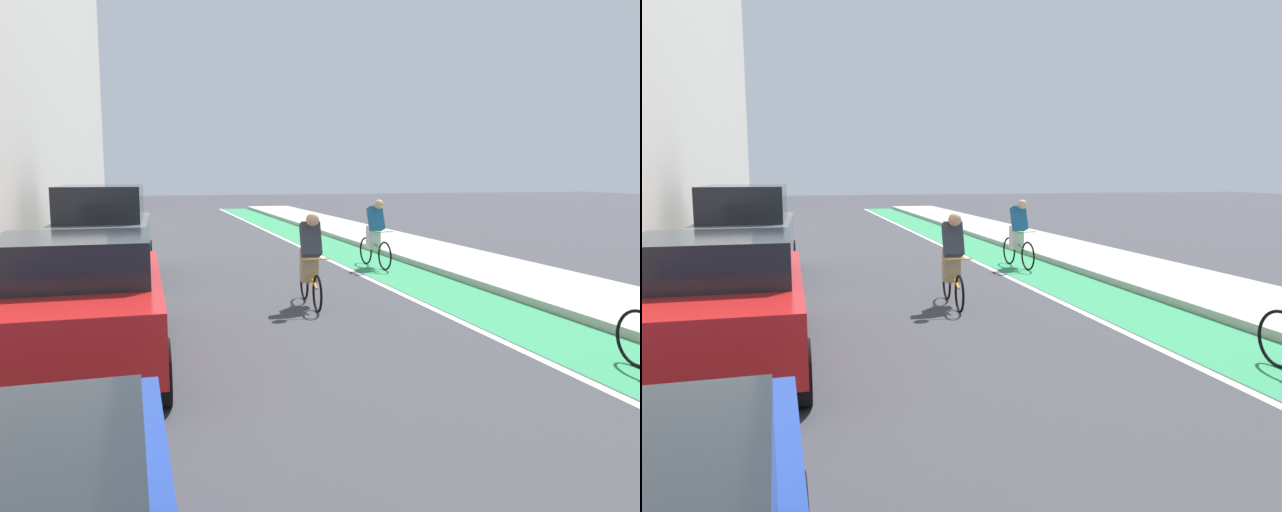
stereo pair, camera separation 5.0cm
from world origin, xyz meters
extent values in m
plane|color=#38383D|center=(0.00, 17.90, 0.00)|extent=(96.37, 96.37, 0.00)
cube|color=#2D8451|center=(3.25, 19.90, 0.00)|extent=(1.60, 43.80, 0.00)
cube|color=white|center=(2.35, 19.90, 0.00)|extent=(0.12, 43.80, 0.00)
cube|color=#A8A59E|center=(5.33, 19.90, 0.07)|extent=(2.55, 43.80, 0.14)
cube|color=red|center=(-3.00, 10.62, 0.68)|extent=(1.94, 4.52, 0.70)
cube|color=black|center=(-3.00, 10.40, 1.26)|extent=(1.70, 1.90, 0.55)
cylinder|color=black|center=(-3.89, 12.33, 0.33)|extent=(0.22, 0.66, 0.66)
cylinder|color=black|center=(-2.13, 12.34, 0.33)|extent=(0.22, 0.66, 0.66)
cylinder|color=black|center=(-2.12, 8.92, 0.33)|extent=(0.22, 0.66, 0.66)
cube|color=#595B60|center=(-3.00, 16.49, 0.80)|extent=(1.88, 4.42, 0.95)
cube|color=black|center=(-3.01, 16.27, 1.60)|extent=(1.62, 2.67, 0.75)
cylinder|color=black|center=(-3.76, 18.15, 0.33)|extent=(0.24, 0.67, 0.66)
cylinder|color=black|center=(-2.16, 18.10, 0.33)|extent=(0.24, 0.67, 0.66)
cylinder|color=black|center=(-3.85, 14.87, 0.33)|extent=(0.24, 0.67, 0.66)
cylinder|color=black|center=(-2.25, 14.83, 0.33)|extent=(0.24, 0.67, 0.66)
torus|color=black|center=(3.23, 8.67, 0.34)|extent=(0.04, 0.68, 0.68)
torus|color=black|center=(0.44, 12.43, 0.31)|extent=(0.07, 0.61, 0.61)
torus|color=black|center=(0.49, 13.47, 0.31)|extent=(0.07, 0.61, 0.61)
cylinder|color=gold|center=(0.46, 12.95, 0.53)|extent=(0.09, 0.96, 0.33)
cylinder|color=gold|center=(0.47, 13.13, 0.61)|extent=(0.04, 0.12, 0.55)
cylinder|color=gold|center=(0.44, 12.50, 0.86)|extent=(0.48, 0.05, 0.02)
cube|color=tan|center=(0.47, 13.06, 0.68)|extent=(0.29, 0.25, 0.56)
cube|color=#333842|center=(0.46, 12.93, 1.14)|extent=(0.34, 0.41, 0.60)
sphere|color=tan|center=(0.45, 12.77, 1.48)|extent=(0.22, 0.22, 0.22)
torus|color=black|center=(3.10, 16.21, 0.33)|extent=(0.09, 0.67, 0.67)
torus|color=black|center=(3.02, 17.26, 0.33)|extent=(0.09, 0.67, 0.67)
cylinder|color=#338C3F|center=(3.06, 16.73, 0.55)|extent=(0.12, 0.96, 0.33)
cylinder|color=#338C3F|center=(3.05, 16.91, 0.63)|extent=(0.05, 0.12, 0.55)
cylinder|color=#338C3F|center=(3.10, 16.29, 0.88)|extent=(0.48, 0.06, 0.02)
cube|color=beige|center=(3.05, 16.84, 0.70)|extent=(0.30, 0.26, 0.56)
cube|color=#1E598C|center=(3.06, 16.71, 1.16)|extent=(0.35, 0.42, 0.60)
sphere|color=tan|center=(3.08, 16.55, 1.50)|extent=(0.22, 0.22, 0.22)
cube|color=beige|center=(3.05, 16.83, 1.18)|extent=(0.28, 0.29, 0.39)
camera|label=1|loc=(-2.20, 2.95, 2.24)|focal=34.98mm
camera|label=2|loc=(-2.15, 2.93, 2.24)|focal=34.98mm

